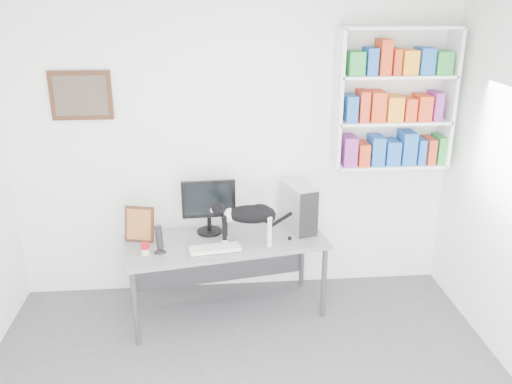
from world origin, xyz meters
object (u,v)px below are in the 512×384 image
Objects in this scene: bookshelf at (394,99)px; soup_can at (145,249)px; cat at (249,224)px; monitor at (209,206)px; keyboard at (215,248)px; leaning_print at (139,223)px; desk at (227,277)px; pc_tower at (298,207)px; speaker at (159,239)px.

bookshelf reaches higher than soup_can.
monitor is at bearing 146.10° from cat.
soup_can is (-2.17, -0.56, -1.09)m from bookshelf.
soup_can is (-0.57, -0.02, 0.03)m from keyboard.
keyboard is (0.04, -0.36, -0.23)m from monitor.
leaning_print is at bearing 175.84° from cat.
bookshelf reaches higher than desk.
leaning_print is 0.52× the size of cat.
soup_can is 0.16× the size of cat.
cat is (-0.46, -0.29, -0.02)m from pc_tower.
speaker is 0.40× the size of cat.
monitor reaches higher than desk.
monitor is at bearing 36.23° from soup_can.
soup_can is 0.87m from cat.
leaning_print is at bearing 104.36° from soup_can.
monitor reaches higher than keyboard.
soup_can is at bearing -166.88° from cat.
cat is at bearing 4.03° from leaning_print.
speaker reaches higher than keyboard.
leaning_print is (-0.18, 0.25, 0.04)m from speaker.
bookshelf is at bearing -16.45° from speaker.
monitor is 1.19× the size of pc_tower.
cat is at bearing -42.76° from monitor.
leaning_print is at bearing -172.21° from monitor.
bookshelf reaches higher than pc_tower.
monitor is 0.43m from keyboard.
desk is at bearing 179.90° from pc_tower.
keyboard is at bearing 2.36° from soup_can.
monitor is at bearing 88.35° from keyboard.
pc_tower is 1.33× the size of leaning_print.
cat reaches higher than soup_can.
speaker is 0.31m from leaning_print.
leaning_print is at bearing 168.54° from pc_tower.
desk is at bearing 53.79° from keyboard.
monitor is 0.80m from pc_tower.
keyboard is 0.57m from soup_can.
pc_tower reaches higher than desk.
cat is at bearing 7.07° from soup_can.
pc_tower is at bearing 38.40° from cat.
pc_tower is 1.27m from speaker.
monitor is 1.18× the size of keyboard.
keyboard is 0.70m from leaning_print.
speaker is (-2.06, -0.53, -1.01)m from bookshelf.
pc_tower is 1.71× the size of speaker.
cat is (0.86, 0.11, 0.14)m from soup_can.
keyboard is 4.23× the size of soup_can.
pc_tower reaches higher than cat.
desk is at bearing -166.72° from bookshelf.
bookshelf reaches higher than speaker.
bookshelf is 0.72× the size of desk.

